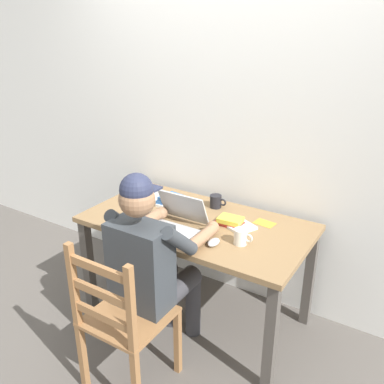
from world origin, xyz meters
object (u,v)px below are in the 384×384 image
(desk, at_px, (196,234))
(landscape_photo_print, at_px, (265,223))
(book_stack_main, at_px, (172,201))
(laptop, at_px, (175,222))
(coffee_mug_dark, at_px, (139,213))
(coffee_mug_spare, at_px, (216,201))
(wooden_chair, at_px, (122,320))
(computer_mouse, at_px, (214,242))
(book_stack_side, at_px, (230,221))
(seated_person, at_px, (152,261))
(coffee_mug_white, at_px, (241,237))

(desk, height_order, landscape_photo_print, landscape_photo_print)
(desk, distance_m, book_stack_main, 0.32)
(book_stack_main, distance_m, landscape_photo_print, 0.66)
(laptop, distance_m, landscape_photo_print, 0.58)
(laptop, height_order, coffee_mug_dark, laptop)
(coffee_mug_spare, bearing_deg, coffee_mug_dark, -126.74)
(wooden_chair, relative_size, computer_mouse, 9.40)
(desk, height_order, coffee_mug_spare, coffee_mug_spare)
(book_stack_side, distance_m, landscape_photo_print, 0.23)
(seated_person, xyz_separation_m, landscape_photo_print, (0.40, 0.67, 0.06))
(laptop, distance_m, coffee_mug_white, 0.43)
(wooden_chair, height_order, coffee_mug_spare, wooden_chair)
(wooden_chair, bearing_deg, book_stack_side, 74.75)
(coffee_mug_white, relative_size, book_stack_main, 0.56)
(wooden_chair, xyz_separation_m, coffee_mug_dark, (-0.31, 0.56, 0.33))
(seated_person, bearing_deg, laptop, 98.00)
(wooden_chair, bearing_deg, coffee_mug_dark, 119.47)
(desk, xyz_separation_m, computer_mouse, (0.25, -0.21, 0.11))
(coffee_mug_white, bearing_deg, wooden_chair, -121.63)
(coffee_mug_spare, distance_m, book_stack_main, 0.31)
(book_stack_main, bearing_deg, coffee_mug_spare, 27.11)
(computer_mouse, bearing_deg, laptop, 172.56)
(desk, bearing_deg, seated_person, -91.20)
(book_stack_side, bearing_deg, coffee_mug_spare, 137.18)
(seated_person, height_order, book_stack_side, seated_person)
(seated_person, bearing_deg, coffee_mug_white, 41.78)
(computer_mouse, bearing_deg, wooden_chair, -115.76)
(wooden_chair, bearing_deg, landscape_photo_print, 67.18)
(coffee_mug_dark, relative_size, coffee_mug_spare, 1.03)
(desk, xyz_separation_m, coffee_mug_spare, (0.01, 0.25, 0.14))
(laptop, bearing_deg, coffee_mug_spare, 82.53)
(seated_person, bearing_deg, wooden_chair, -90.00)
(landscape_photo_print, bearing_deg, computer_mouse, -101.92)
(wooden_chair, relative_size, coffee_mug_spare, 7.87)
(coffee_mug_spare, bearing_deg, book_stack_side, -42.82)
(coffee_mug_spare, height_order, book_stack_main, coffee_mug_spare)
(coffee_mug_dark, relative_size, book_stack_side, 0.69)
(wooden_chair, xyz_separation_m, book_stack_side, (0.22, 0.81, 0.31))
(laptop, distance_m, book_stack_side, 0.35)
(wooden_chair, relative_size, book_stack_main, 4.55)
(wooden_chair, distance_m, coffee_mug_dark, 0.72)
(seated_person, bearing_deg, book_stack_main, 114.19)
(seated_person, xyz_separation_m, laptop, (-0.04, 0.29, 0.11))
(computer_mouse, bearing_deg, book_stack_main, 147.63)
(computer_mouse, xyz_separation_m, coffee_mug_dark, (-0.57, 0.03, 0.03))
(seated_person, bearing_deg, desk, 88.80)
(book_stack_side, bearing_deg, seated_person, -112.66)
(coffee_mug_white, bearing_deg, coffee_mug_spare, 134.58)
(desk, bearing_deg, book_stack_side, 17.06)
(wooden_chair, height_order, book_stack_main, wooden_chair)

